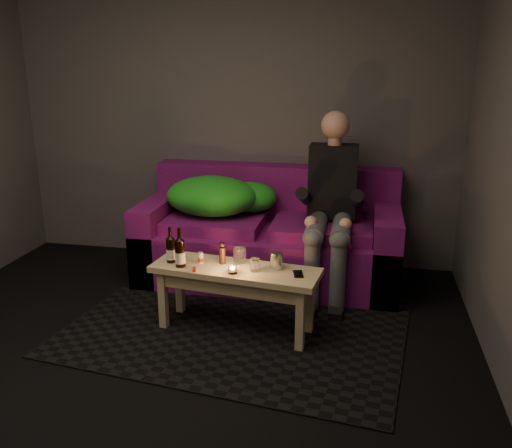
# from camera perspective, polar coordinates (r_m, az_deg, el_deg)

# --- Properties ---
(floor) EXTENTS (4.50, 4.50, 0.00)m
(floor) POSITION_cam_1_polar(r_m,az_deg,el_deg) (3.31, -11.87, -16.69)
(floor) COLOR black
(floor) RESTS_ON ground
(room) EXTENTS (4.50, 4.50, 4.50)m
(room) POSITION_cam_1_polar(r_m,az_deg,el_deg) (3.21, -10.35, 13.61)
(room) COLOR silver
(room) RESTS_ON ground
(rug) EXTENTS (2.48, 1.94, 0.01)m
(rug) POSITION_cam_1_polar(r_m,az_deg,el_deg) (3.90, -1.95, -10.67)
(rug) COLOR black
(rug) RESTS_ON floor
(sofa) EXTENTS (2.14, 0.96, 0.92)m
(sofa) POSITION_cam_1_polar(r_m,az_deg,el_deg) (4.64, 1.46, -1.66)
(sofa) COLOR #650D5A
(sofa) RESTS_ON floor
(green_blanket) EXTENTS (0.94, 0.64, 0.32)m
(green_blanket) POSITION_cam_1_polar(r_m,az_deg,el_deg) (4.62, -3.97, 2.90)
(green_blanket) COLOR #1A9320
(green_blanket) RESTS_ON sofa
(person) EXTENTS (0.39, 0.89, 1.43)m
(person) POSITION_cam_1_polar(r_m,az_deg,el_deg) (4.30, 7.89, 2.34)
(person) COLOR black
(person) RESTS_ON sofa
(coffee_table) EXTENTS (1.18, 0.50, 0.47)m
(coffee_table) POSITION_cam_1_polar(r_m,az_deg,el_deg) (3.70, -2.19, -5.80)
(coffee_table) COLOR #D4BC7C
(coffee_table) RESTS_ON rug
(beer_bottle_a) EXTENTS (0.06, 0.06, 0.25)m
(beer_bottle_a) POSITION_cam_1_polar(r_m,az_deg,el_deg) (3.77, -8.97, -2.66)
(beer_bottle_a) COLOR black
(beer_bottle_a) RESTS_ON coffee_table
(beer_bottle_b) EXTENTS (0.07, 0.07, 0.27)m
(beer_bottle_b) POSITION_cam_1_polar(r_m,az_deg,el_deg) (3.68, -8.00, -2.99)
(beer_bottle_b) COLOR black
(beer_bottle_b) RESTS_ON coffee_table
(salt_shaker) EXTENTS (0.04, 0.04, 0.08)m
(salt_shaker) POSITION_cam_1_polar(r_m,az_deg,el_deg) (3.74, -5.85, -3.57)
(salt_shaker) COLOR silver
(salt_shaker) RESTS_ON coffee_table
(pepper_mill) EXTENTS (0.04, 0.04, 0.12)m
(pepper_mill) POSITION_cam_1_polar(r_m,az_deg,el_deg) (3.72, -3.57, -3.34)
(pepper_mill) COLOR black
(pepper_mill) RESTS_ON coffee_table
(tumbler_back) EXTENTS (0.11, 0.11, 0.10)m
(tumbler_back) POSITION_cam_1_polar(r_m,az_deg,el_deg) (3.74, -1.74, -3.31)
(tumbler_back) COLOR white
(tumbler_back) RESTS_ON coffee_table
(tealight) EXTENTS (0.06, 0.06, 0.05)m
(tealight) POSITION_cam_1_polar(r_m,az_deg,el_deg) (3.56, -2.48, -4.84)
(tealight) COLOR white
(tealight) RESTS_ON coffee_table
(tumbler_front) EXTENTS (0.07, 0.07, 0.08)m
(tumbler_front) POSITION_cam_1_polar(r_m,az_deg,el_deg) (3.59, -0.11, -4.31)
(tumbler_front) COLOR white
(tumbler_front) RESTS_ON coffee_table
(steel_cup) EXTENTS (0.09, 0.09, 0.12)m
(steel_cup) POSITION_cam_1_polar(r_m,az_deg,el_deg) (3.63, 2.19, -3.86)
(steel_cup) COLOR #B0B3B7
(steel_cup) RESTS_ON coffee_table
(smartphone) EXTENTS (0.09, 0.13, 0.01)m
(smartphone) POSITION_cam_1_polar(r_m,az_deg,el_deg) (3.56, 4.46, -5.27)
(smartphone) COLOR black
(smartphone) RESTS_ON coffee_table
(red_lighter) EXTENTS (0.04, 0.08, 0.01)m
(red_lighter) POSITION_cam_1_polar(r_m,az_deg,el_deg) (3.64, -6.53, -4.76)
(red_lighter) COLOR red
(red_lighter) RESTS_ON coffee_table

